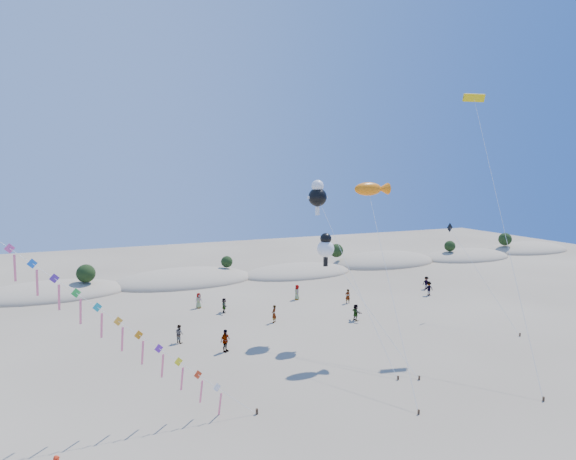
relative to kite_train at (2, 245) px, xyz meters
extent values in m
ellipsoid|color=gray|center=(0.04, 33.23, -10.61)|extent=(17.60, 9.68, 3.00)
ellipsoid|color=#183714|center=(0.04, 33.23, -9.79)|extent=(14.08, 6.34, 0.70)
ellipsoid|color=gray|center=(16.04, 33.93, -10.61)|extent=(19.00, 10.45, 3.40)
ellipsoid|color=#183714|center=(16.04, 33.93, -9.68)|extent=(15.20, 6.84, 0.76)
ellipsoid|color=gray|center=(32.04, 32.53, -10.61)|extent=(16.40, 9.02, 2.80)
ellipsoid|color=#183714|center=(32.04, 32.53, -9.84)|extent=(13.12, 5.90, 0.66)
ellipsoid|color=gray|center=(48.04, 34.33, -10.61)|extent=(18.00, 9.90, 3.80)
ellipsoid|color=#183714|center=(48.04, 34.33, -9.57)|extent=(14.40, 6.48, 0.72)
ellipsoid|color=gray|center=(64.04, 33.13, -10.61)|extent=(16.80, 9.24, 3.00)
ellipsoid|color=#183714|center=(64.04, 33.13, -9.79)|extent=(13.44, 6.05, 0.67)
ellipsoid|color=gray|center=(80.04, 34.53, -10.61)|extent=(17.60, 9.68, 3.20)
ellipsoid|color=#183714|center=(80.04, 34.53, -9.73)|extent=(14.08, 6.34, 0.70)
sphere|color=black|center=(4.04, 32.03, -8.13)|extent=(2.20, 2.20, 2.20)
sphere|color=black|center=(22.04, 34.03, -8.37)|extent=(1.60, 1.60, 1.60)
sphere|color=black|center=(40.04, 35.43, -8.17)|extent=(2.10, 2.10, 2.10)
sphere|color=black|center=(60.04, 32.73, -8.29)|extent=(1.80, 1.80, 1.80)
sphere|color=black|center=(74.04, 34.23, -8.09)|extent=(2.30, 2.30, 2.30)
cube|color=#3F2D1E|center=(13.18, -3.48, -10.44)|extent=(0.12, 0.12, 0.35)
cylinder|color=silver|center=(0.98, -0.27, -0.68)|extent=(24.42, 6.45, 19.88)
cube|color=white|center=(10.90, -2.88, -8.76)|extent=(1.07, 0.42, 1.12)
cube|color=pink|center=(11.08, -2.83, -9.86)|extent=(0.19, 0.45, 1.55)
cube|color=red|center=(9.85, -2.61, -7.90)|extent=(1.07, 0.42, 1.12)
cube|color=pink|center=(10.03, -2.56, -9.00)|extent=(0.19, 0.45, 1.55)
cube|color=yellow|center=(8.80, -2.33, -7.04)|extent=(1.07, 0.42, 1.12)
cube|color=pink|center=(8.98, -2.28, -8.14)|extent=(0.19, 0.45, 1.55)
cube|color=purple|center=(7.74, -2.05, -6.18)|extent=(1.07, 0.42, 1.12)
cube|color=pink|center=(7.92, -2.00, -7.28)|extent=(0.19, 0.45, 1.55)
cube|color=orange|center=(6.69, -1.77, -5.33)|extent=(1.07, 0.42, 1.12)
cube|color=pink|center=(6.87, -1.72, -6.43)|extent=(0.19, 0.45, 1.55)
cube|color=#FFA728|center=(5.64, -1.50, -4.47)|extent=(1.07, 0.42, 1.12)
cube|color=pink|center=(5.82, -1.45, -5.57)|extent=(0.19, 0.45, 1.55)
cube|color=#18A9B4|center=(4.58, -1.22, -3.61)|extent=(1.07, 0.42, 1.12)
cube|color=pink|center=(4.76, -1.17, -4.71)|extent=(0.19, 0.45, 1.55)
cube|color=green|center=(3.53, -0.94, -2.75)|extent=(1.07, 0.42, 1.12)
cube|color=pink|center=(3.71, -0.89, -3.85)|extent=(0.19, 0.45, 1.55)
cube|color=#5728A2|center=(2.48, -0.66, -1.90)|extent=(1.07, 0.42, 1.12)
cube|color=pink|center=(2.66, -0.61, -3.00)|extent=(0.19, 0.45, 1.55)
cube|color=blue|center=(1.42, -0.39, -1.04)|extent=(1.07, 0.42, 1.12)
cube|color=pink|center=(1.60, -0.34, -2.14)|extent=(0.19, 0.45, 1.55)
cube|color=#FF50A1|center=(0.37, -0.11, -0.18)|extent=(1.07, 0.42, 1.12)
cube|color=pink|center=(0.55, -0.06, -1.28)|extent=(0.19, 0.45, 1.55)
cube|color=#3F2D1E|center=(22.15, -7.33, -10.46)|extent=(0.10, 0.10, 0.30)
cylinder|color=silver|center=(23.84, -1.65, -4.03)|extent=(3.40, 11.38, 13.18)
ellipsoid|color=orange|center=(25.52, 4.03, 2.55)|extent=(2.49, 1.10, 1.10)
cone|color=orange|center=(26.92, 4.03, 2.55)|extent=(1.00, 1.00, 1.00)
cube|color=#3F2D1E|center=(25.30, -3.39, -10.46)|extent=(0.10, 0.10, 0.30)
cylinder|color=silver|center=(24.19, 1.64, -6.61)|extent=(2.26, 10.08, 8.02)
sphere|color=white|center=(23.07, 6.67, -2.61)|extent=(1.46, 1.46, 1.46)
sphere|color=black|center=(23.07, 6.67, -1.74)|extent=(0.97, 0.97, 0.97)
cube|color=black|center=(23.07, 6.67, -3.74)|extent=(0.35, 0.18, 0.80)
cube|color=#3F2D1E|center=(23.92, -2.82, -10.46)|extent=(0.10, 0.10, 0.30)
cylinder|color=silver|center=(23.87, 3.48, -4.48)|extent=(0.13, 12.61, 12.28)
sphere|color=black|center=(23.82, 9.78, 1.65)|extent=(1.70, 1.70, 1.70)
sphere|color=white|center=(23.82, 9.78, 2.66)|extent=(1.11, 1.11, 1.11)
cube|color=white|center=(23.82, 9.78, 0.40)|extent=(0.35, 0.18, 0.80)
cube|color=white|center=(23.12, 9.78, 1.65)|extent=(0.60, 0.15, 0.25)
cube|color=white|center=(24.52, 9.78, 1.65)|extent=(0.60, 0.15, 0.25)
cube|color=#3F2D1E|center=(30.54, -9.10, -10.46)|extent=(0.10, 0.10, 0.30)
cylinder|color=silver|center=(33.63, -2.30, -0.05)|extent=(6.20, 13.62, 21.14)
cube|color=yellow|center=(36.71, 4.49, 10.51)|extent=(2.07, 0.85, 0.73)
cube|color=black|center=(36.71, 4.51, 10.51)|extent=(2.01, 0.52, 0.19)
cube|color=#3F2D1E|center=(39.37, 0.44, -10.46)|extent=(0.10, 0.10, 0.30)
cylinder|color=silver|center=(39.03, 4.78, -6.18)|extent=(0.69, 8.69, 8.89)
cube|color=black|center=(38.70, 9.11, -1.74)|extent=(0.95, 0.28, 0.98)
imported|color=slate|center=(11.18, 10.74, -9.83)|extent=(0.86, 0.94, 1.57)
imported|color=slate|center=(20.67, 12.73, -9.75)|extent=(0.74, 0.74, 1.73)
imported|color=slate|center=(14.22, 7.15, -9.68)|extent=(1.16, 1.00, 1.86)
imported|color=slate|center=(28.30, 10.16, -9.80)|extent=(0.58, 1.55, 1.64)
imported|color=slate|center=(30.76, 15.96, -9.81)|extent=(0.63, 0.45, 1.61)
imported|color=slate|center=(26.22, 19.63, -9.76)|extent=(0.72, 0.94, 1.71)
imported|color=slate|center=(15.07, 20.62, -9.79)|extent=(0.94, 0.78, 1.65)
imported|color=slate|center=(41.40, 15.25, -9.78)|extent=(1.16, 0.78, 1.67)
imported|color=slate|center=(43.20, 17.90, -9.82)|extent=(1.08, 0.69, 1.58)
imported|color=slate|center=(17.12, 17.86, -9.84)|extent=(0.68, 1.49, 1.54)
camera|label=1|loc=(4.12, -29.47, 3.87)|focal=30.00mm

